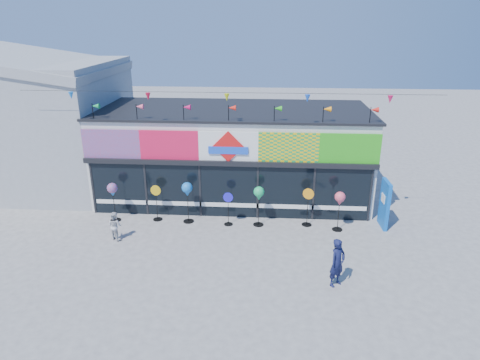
# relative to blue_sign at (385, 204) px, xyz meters

# --- Properties ---
(ground) EXTENTS (80.00, 80.00, 0.00)m
(ground) POSITION_rel_blue_sign_xyz_m (-6.27, -2.94, -0.98)
(ground) COLOR slate
(ground) RESTS_ON ground
(kite_shop) EXTENTS (16.00, 5.70, 5.31)m
(kite_shop) POSITION_rel_blue_sign_xyz_m (-6.27, 3.00, 1.07)
(kite_shop) COLOR white
(kite_shop) RESTS_ON ground
(neighbour_building) EXTENTS (8.18, 7.20, 6.87)m
(neighbour_building) POSITION_rel_blue_sign_xyz_m (-16.27, 4.06, 2.23)
(neighbour_building) COLOR #9EA0A3
(neighbour_building) RESTS_ON ground
(blue_sign) EXTENTS (0.19, 0.98, 1.95)m
(blue_sign) POSITION_rel_blue_sign_xyz_m (0.00, 0.00, 0.00)
(blue_sign) COLOR blue
(blue_sign) RESTS_ON ground
(spinner_0) EXTENTS (0.42, 0.42, 1.66)m
(spinner_0) POSITION_rel_blue_sign_xyz_m (-10.95, -0.24, 0.35)
(spinner_0) COLOR black
(spinner_0) RESTS_ON ground
(spinner_1) EXTENTS (0.43, 0.39, 1.54)m
(spinner_1) POSITION_rel_blue_sign_xyz_m (-9.22, -0.05, -0.17)
(spinner_1) COLOR black
(spinner_1) RESTS_ON ground
(spinner_2) EXTENTS (0.44, 0.44, 1.74)m
(spinner_2) POSITION_rel_blue_sign_xyz_m (-7.90, -0.15, 0.41)
(spinner_2) COLOR black
(spinner_2) RESTS_ON ground
(spinner_3) EXTENTS (0.39, 0.36, 1.40)m
(spinner_3) POSITION_rel_blue_sign_xyz_m (-6.23, -0.30, -0.24)
(spinner_3) COLOR black
(spinner_3) RESTS_ON ground
(spinner_4) EXTENTS (0.42, 0.42, 1.67)m
(spinner_4) POSITION_rel_blue_sign_xyz_m (-5.00, -0.25, 0.36)
(spinner_4) COLOR black
(spinner_4) RESTS_ON ground
(spinner_5) EXTENTS (0.44, 0.41, 1.60)m
(spinner_5) POSITION_rel_blue_sign_xyz_m (-3.04, -0.12, -0.13)
(spinner_5) COLOR black
(spinner_5) RESTS_ON ground
(spinner_6) EXTENTS (0.41, 0.41, 1.63)m
(spinner_6) POSITION_rel_blue_sign_xyz_m (-1.85, -0.46, 0.33)
(spinner_6) COLOR black
(spinner_6) RESTS_ON ground
(adult_man) EXTENTS (0.69, 0.67, 1.59)m
(adult_man) POSITION_rel_blue_sign_xyz_m (-2.45, -4.26, -0.18)
(adult_man) COLOR #13173D
(adult_man) RESTS_ON ground
(child) EXTENTS (0.63, 0.55, 1.12)m
(child) POSITION_rel_blue_sign_xyz_m (-10.38, -1.81, -0.42)
(child) COLOR #BDBDBD
(child) RESTS_ON ground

